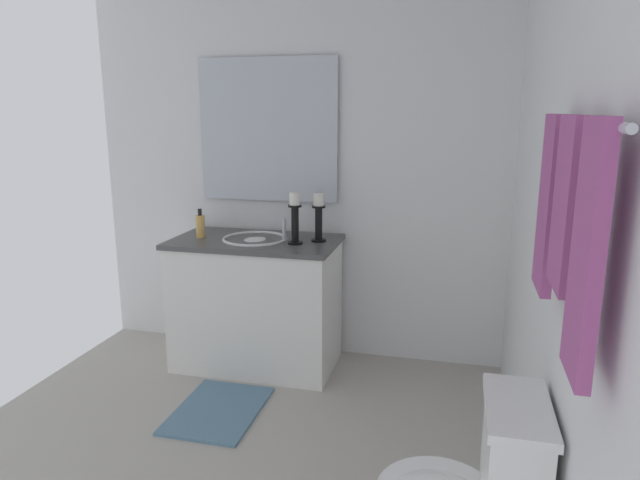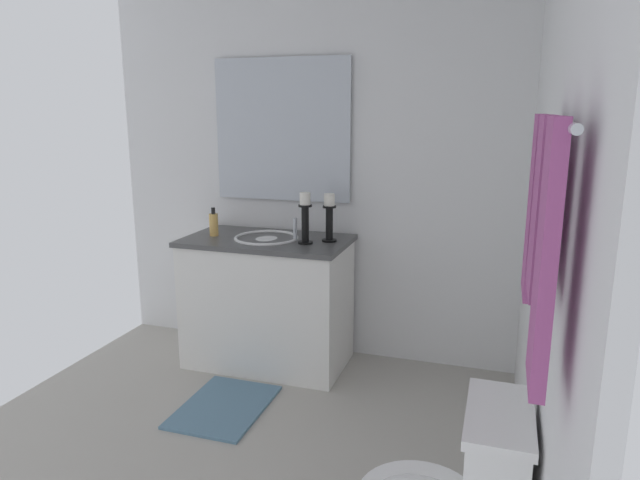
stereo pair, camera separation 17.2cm
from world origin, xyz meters
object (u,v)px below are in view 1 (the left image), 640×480
object	(u,v)px
candle_holder_tall	(319,216)
candle_holder_short	(295,217)
vanity_cabinet	(257,302)
bath_mat	(218,410)
sink_basin	(255,245)
towel_near_vanity	(548,204)
mirror	(268,130)
towel_bar	(582,123)
towel_near_corner	(587,252)
towel_center	(566,204)
soap_bottle	(200,226)

from	to	relation	value
candle_holder_tall	candle_holder_short	size ratio (longest dim) A/B	0.95
vanity_cabinet	bath_mat	world-z (taller)	vanity_cabinet
candle_holder_short	sink_basin	bearing A→B (deg)	-101.12
towel_near_vanity	candle_holder_short	bearing A→B (deg)	-139.35
mirror	bath_mat	world-z (taller)	mirror
candle_holder_tall	towel_near_vanity	size ratio (longest dim) A/B	0.56
bath_mat	vanity_cabinet	bearing A→B (deg)	-180.00
towel_bar	towel_near_corner	xyz separation A→B (m)	(0.28, -0.02, -0.25)
vanity_cabinet	towel_center	bearing A→B (deg)	40.41
sink_basin	mirror	bearing A→B (deg)	-179.80
towel_near_vanity	towel_near_corner	distance (m)	0.56
mirror	towel_bar	bearing A→B (deg)	36.53
mirror	vanity_cabinet	bearing A→B (deg)	-0.01
soap_bottle	towel_near_corner	world-z (taller)	towel_near_corner
sink_basin	towel_bar	xyz separation A→B (m)	(1.71, 1.48, 0.78)
mirror	towel_near_corner	bearing A→B (deg)	32.69
towel_center	bath_mat	size ratio (longest dim) A/B	0.71
sink_basin	towel_near_corner	size ratio (longest dim) A/B	0.75
vanity_cabinet	bath_mat	size ratio (longest dim) A/B	1.71
candle_holder_tall	towel_bar	distance (m)	2.15
towel_near_corner	candle_holder_tall	bearing A→B (deg)	-152.39
towel_bar	towel_near_corner	distance (m)	0.37
towel_near_vanity	soap_bottle	bearing A→B (deg)	-127.90
towel_near_corner	bath_mat	xyz separation A→B (m)	(-1.37, -1.46, -1.31)
bath_mat	towel_bar	bearing A→B (deg)	53.59
towel_near_vanity	towel_near_corner	bearing A→B (deg)	0.00
towel_near_corner	mirror	bearing A→B (deg)	-147.31
towel_center	candle_holder_short	bearing A→B (deg)	-144.48
mirror	candle_holder_short	distance (m)	0.65
vanity_cabinet	candle_holder_short	xyz separation A→B (m)	(0.05, 0.27, 0.57)
mirror	towel_center	bearing A→B (deg)	36.20
vanity_cabinet	towel_center	world-z (taller)	towel_center
vanity_cabinet	towel_near_corner	bearing A→B (deg)	36.19
towel_bar	towel_near_vanity	bearing A→B (deg)	-176.32
mirror	bath_mat	xyz separation A→B (m)	(0.91, 0.00, -1.46)
sink_basin	bath_mat	size ratio (longest dim) A/B	0.67
vanity_cabinet	candle_holder_short	bearing A→B (deg)	78.92
towel_near_vanity	bath_mat	distance (m)	2.12
candle_holder_short	towel_near_corner	distance (m)	2.30
candle_holder_short	soap_bottle	xyz separation A→B (m)	(-0.02, -0.62, -0.09)
sink_basin	towel_near_vanity	xyz separation A→B (m)	(1.43, 1.46, 0.54)
vanity_cabinet	soap_bottle	size ratio (longest dim) A/B	5.69
candle_holder_tall	towel_bar	xyz separation A→B (m)	(1.76, 1.08, 0.59)
towel_center	bath_mat	bearing A→B (deg)	-126.74
towel_near_corner	towel_center	bearing A→B (deg)	180.00
towel_center	bath_mat	xyz separation A→B (m)	(-1.09, -1.46, -1.36)
mirror	towel_near_vanity	world-z (taller)	mirror
candle_holder_short	towel_near_corner	bearing A→B (deg)	31.41
sink_basin	soap_bottle	size ratio (longest dim) A/B	2.23
towel_center	soap_bottle	bearing A→B (deg)	-133.03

